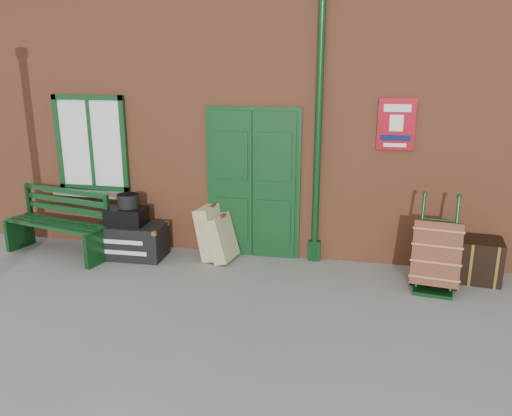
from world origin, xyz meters
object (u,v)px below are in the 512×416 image
(porter_trolley, at_px, (436,254))
(dark_trunk, at_px, (469,259))
(bench, at_px, (59,221))
(houdini_trunk, at_px, (131,240))

(porter_trolley, relative_size, dark_trunk, 1.52)
(bench, relative_size, houdini_trunk, 1.72)
(porter_trolley, height_order, dark_trunk, porter_trolley)
(porter_trolley, xyz_separation_m, dark_trunk, (0.50, 0.43, -0.18))
(dark_trunk, bearing_deg, bench, -170.77)
(bench, bearing_deg, porter_trolley, 12.10)
(houdini_trunk, xyz_separation_m, porter_trolley, (4.38, -0.23, 0.22))
(houdini_trunk, bearing_deg, bench, -175.87)
(houdini_trunk, height_order, porter_trolley, porter_trolley)
(houdini_trunk, bearing_deg, dark_trunk, 0.55)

